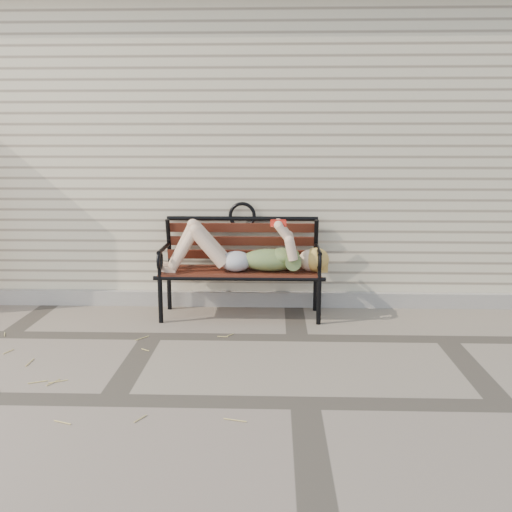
{
  "coord_description": "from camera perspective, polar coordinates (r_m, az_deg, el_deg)",
  "views": [
    {
      "loc": [
        1.05,
        -4.64,
        1.61
      ],
      "look_at": [
        0.88,
        0.36,
        0.64
      ],
      "focal_mm": 40.0,
      "sensor_mm": 36.0,
      "label": 1
    }
  ],
  "objects": [
    {
      "name": "ground",
      "position": [
        5.02,
        -10.38,
        -7.9
      ],
      "size": [
        80.0,
        80.0,
        0.0
      ],
      "primitive_type": "plane",
      "color": "#7A6E5E",
      "rests_on": "ground"
    },
    {
      "name": "house_roof",
      "position": [
        7.86,
        -6.31,
        22.24
      ],
      "size": [
        8.3,
        4.3,
        0.3
      ],
      "primitive_type": "cube",
      "color": "#4D3F37",
      "rests_on": "house_wall"
    },
    {
      "name": "house_wall",
      "position": [
        7.71,
        -6.05,
        10.13
      ],
      "size": [
        8.0,
        4.0,
        3.0
      ],
      "primitive_type": "cube",
      "color": "beige",
      "rests_on": "ground"
    },
    {
      "name": "foundation_strip",
      "position": [
        5.91,
        -8.44,
        -4.18
      ],
      "size": [
        8.0,
        0.1,
        0.15
      ],
      "primitive_type": "cube",
      "color": "#B0AA9F",
      "rests_on": "ground"
    },
    {
      "name": "garden_bench",
      "position": [
        5.45,
        -1.5,
        0.3
      ],
      "size": [
        1.65,
        0.66,
        1.07
      ],
      "color": "black",
      "rests_on": "ground"
    },
    {
      "name": "straw_scatter",
      "position": [
        4.42,
        -17.59,
        -10.81
      ],
      "size": [
        2.68,
        1.35,
        0.01
      ],
      "color": "#D5BE68",
      "rests_on": "ground"
    },
    {
      "name": "reading_woman",
      "position": [
        5.32,
        -1.44,
        0.41
      ],
      "size": [
        1.55,
        0.35,
        0.49
      ],
      "color": "#0B414D",
      "rests_on": "ground"
    }
  ]
}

